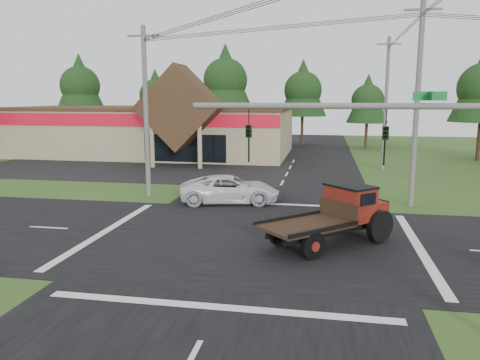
# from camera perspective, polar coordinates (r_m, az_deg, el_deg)

# --- Properties ---
(ground) EXTENTS (120.00, 120.00, 0.00)m
(ground) POSITION_cam_1_polar(r_m,az_deg,el_deg) (20.96, 1.63, -7.22)
(ground) COLOR #2E4619
(ground) RESTS_ON ground
(road_ns) EXTENTS (12.00, 120.00, 0.02)m
(road_ns) POSITION_cam_1_polar(r_m,az_deg,el_deg) (20.95, 1.63, -7.20)
(road_ns) COLOR black
(road_ns) RESTS_ON ground
(road_ew) EXTENTS (120.00, 12.00, 0.02)m
(road_ew) POSITION_cam_1_polar(r_m,az_deg,el_deg) (20.95, 1.63, -7.19)
(road_ew) COLOR black
(road_ew) RESTS_ON ground
(parking_apron) EXTENTS (28.00, 14.00, 0.02)m
(parking_apron) POSITION_cam_1_polar(r_m,az_deg,el_deg) (42.80, -13.21, 1.44)
(parking_apron) COLOR black
(parking_apron) RESTS_ON ground
(cvs_building) EXTENTS (30.40, 18.20, 9.19)m
(cvs_building) POSITION_cam_1_polar(r_m,az_deg,el_deg) (52.89, -10.47, 6.14)
(cvs_building) COLOR #9A8B68
(cvs_building) RESTS_ON ground
(traffic_signal_mast) EXTENTS (8.12, 0.24, 7.00)m
(traffic_signal_mast) POSITION_cam_1_polar(r_m,az_deg,el_deg) (12.73, 22.99, 1.15)
(traffic_signal_mast) COLOR #595651
(traffic_signal_mast) RESTS_ON ground
(utility_pole_nw) EXTENTS (2.00, 0.30, 10.50)m
(utility_pole_nw) POSITION_cam_1_polar(r_m,az_deg,el_deg) (29.90, -11.39, 8.25)
(utility_pole_nw) COLOR #595651
(utility_pole_nw) RESTS_ON ground
(utility_pole_ne) EXTENTS (2.00, 0.30, 11.50)m
(utility_pole_ne) POSITION_cam_1_polar(r_m,az_deg,el_deg) (28.24, 20.77, 8.73)
(utility_pole_ne) COLOR #595651
(utility_pole_ne) RESTS_ON ground
(utility_pole_n) EXTENTS (2.00, 0.30, 11.20)m
(utility_pole_n) POSITION_cam_1_polar(r_m,az_deg,el_deg) (42.09, 17.36, 8.93)
(utility_pole_n) COLOR #595651
(utility_pole_n) RESTS_ON ground
(tree_row_a) EXTENTS (6.72, 6.72, 12.12)m
(tree_row_a) POSITION_cam_1_polar(r_m,az_deg,el_deg) (68.32, -18.93, 11.04)
(tree_row_a) COLOR #332316
(tree_row_a) RESTS_ON ground
(tree_row_b) EXTENTS (5.60, 5.60, 10.10)m
(tree_row_b) POSITION_cam_1_polar(r_m,az_deg,el_deg) (65.93, -10.26, 10.30)
(tree_row_b) COLOR #332316
(tree_row_b) RESTS_ON ground
(tree_row_c) EXTENTS (7.28, 7.28, 13.13)m
(tree_row_c) POSITION_cam_1_polar(r_m,az_deg,el_deg) (62.21, -1.79, 12.33)
(tree_row_c) COLOR #332316
(tree_row_c) RESTS_ON ground
(tree_row_d) EXTENTS (6.16, 6.16, 11.11)m
(tree_row_d) POSITION_cam_1_polar(r_m,az_deg,el_deg) (61.87, 7.68, 11.02)
(tree_row_d) COLOR #332316
(tree_row_d) RESTS_ON ground
(tree_row_e) EXTENTS (5.04, 5.04, 9.09)m
(tree_row_e) POSITION_cam_1_polar(r_m,az_deg,el_deg) (60.00, 15.32, 9.51)
(tree_row_e) COLOR #332316
(tree_row_e) RESTS_ON ground
(antique_flatbed_truck) EXTENTS (6.00, 5.87, 2.54)m
(antique_flatbed_truck) POSITION_cam_1_polar(r_m,az_deg,el_deg) (20.14, 10.79, -4.36)
(antique_flatbed_truck) COLOR #54120C
(antique_flatbed_truck) RESTS_ON ground
(white_pickup) EXTENTS (6.29, 3.84, 1.63)m
(white_pickup) POSITION_cam_1_polar(r_m,az_deg,el_deg) (27.93, -1.26, -1.12)
(white_pickup) COLOR white
(white_pickup) RESTS_ON ground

